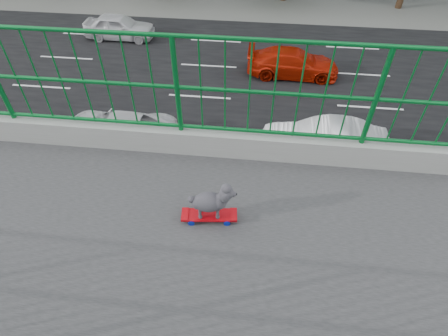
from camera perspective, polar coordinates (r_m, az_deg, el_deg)
The scene contains 8 objects.
road at distance 18.04m, azimuth -3.79°, elevation 10.95°, with size 18.00×90.00×0.02m, color black.
footbridge at distance 5.77m, azimuth -28.80°, elevation -18.85°, with size 3.00×24.00×7.00m.
skateboard at distance 3.62m, azimuth -2.30°, elevation -7.38°, with size 0.21×0.55×0.07m.
poodle at distance 3.45m, azimuth -1.99°, elevation -5.09°, with size 0.22×0.46×0.38m.
car_1 at distance 14.52m, azimuth 15.21°, elevation 3.66°, with size 1.69×4.83×1.59m, color silver.
car_3 at distance 19.77m, azimuth 10.66°, elevation 15.72°, with size 1.88×4.64×1.35m, color #B61B07.
car_4 at distance 24.15m, azimuth -15.94°, elevation 20.34°, with size 1.65×4.11×1.40m, color silver.
car_6 at distance 15.43m, azimuth -16.46°, elevation 5.50°, with size 2.21×4.80×1.33m, color silver.
Camera 1 is at (1.82, 2.85, 9.89)m, focal length 29.48 mm.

